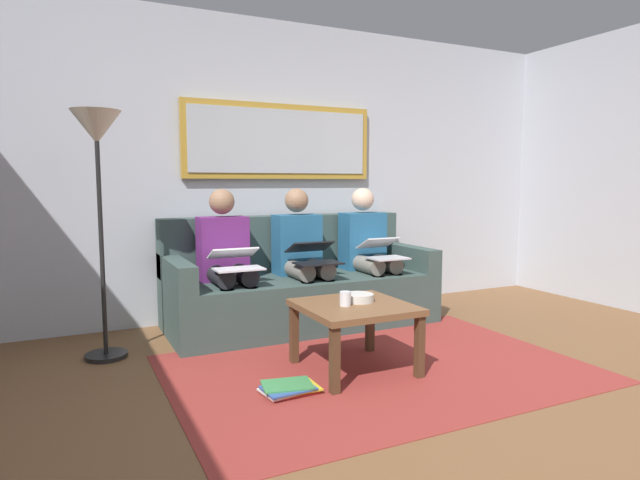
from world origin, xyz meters
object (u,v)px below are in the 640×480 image
Objects in this scene: couch at (299,287)px; laptop_silver at (382,249)px; laptop_black at (313,254)px; person_left at (368,249)px; framed_mirror at (280,142)px; coffee_table at (354,313)px; cup at (345,299)px; person_right at (226,258)px; standing_lamp at (97,155)px; person_middle at (302,253)px; magazine_stack at (289,388)px; laptop_white at (235,260)px; bowl at (359,298)px.

couch is 0.77m from laptop_silver.
person_left is at bearing -160.27° from laptop_black.
framed_mirror reaches higher than coffee_table.
framed_mirror is 1.31m from laptop_silver.
laptop_black is (0.64, 0.23, 0.02)m from person_left.
cup is 0.08× the size of person_left.
framed_mirror is 1.23m from person_right.
standing_lamp is at bearing -1.13° from laptop_black.
magazine_stack is (0.66, 1.32, -0.58)m from person_middle.
laptop_black reaches higher than magazine_stack.
cup is 1.87m from standing_lamp.
person_left is 1.94m from magazine_stack.
laptop_black is at bearing -121.32° from magazine_stack.
standing_lamp is at bearing 7.31° from person_middle.
cup is 0.98m from laptop_black.
person_middle is 1.00× the size of person_right.
person_right is (0.42, -1.17, 0.13)m from cup.
couch reaches higher than laptop_white.
person_right is at bearing -167.67° from standing_lamp.
person_left is 2.98× the size of laptop_black.
person_left is (-0.64, 0.46, -0.94)m from framed_mirror.
person_middle is 1.74m from standing_lamp.
laptop_silver is at bearing -140.04° from magazine_stack.
magazine_stack is (0.44, 0.15, -0.44)m from cup.
cup is 0.08× the size of person_right.
bowl is 1.14m from laptop_silver.
coffee_table is 1.24m from laptop_silver.
couch is 1.57m from magazine_stack.
person_left is 0.69× the size of standing_lamp.
coffee_table is at bearing 49.55° from laptop_silver.
laptop_black reaches higher than laptop_white.
magazine_stack is (0.66, 1.09, -0.60)m from laptop_black.
bowl is at bearing 148.49° from standing_lamp.
cup is at bearing 114.20° from laptop_white.
laptop_black is 1.15× the size of magazine_stack.
bowl is at bearing -139.05° from coffee_table.
laptop_black is (-0.09, -0.87, 0.17)m from bowl.
bowl is 0.17× the size of person_left.
cup is 0.24× the size of laptop_black.
cup is 0.05× the size of standing_lamp.
standing_lamp reaches higher than laptop_silver.
cup is 1.25m from person_right.
cup is (0.22, 1.63, -1.08)m from framed_mirror.
person_middle reaches higher than bowl.
laptop_black is at bearing 178.87° from standing_lamp.
bowl is 0.51× the size of laptop_black.
person_left is 1.00× the size of person_middle.
standing_lamp reaches higher than magazine_stack.
person_right is at bearing 0.00° from person_left.
laptop_black is 1.72m from standing_lamp.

